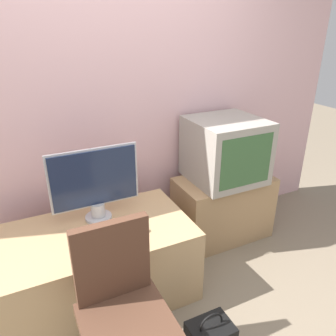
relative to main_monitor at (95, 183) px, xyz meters
The scene contains 8 objects.
wall_back 0.71m from the main_monitor, 64.09° to the left, with size 4.40×0.05×2.60m.
desk 0.56m from the main_monitor, 121.48° to the right, with size 1.29×0.70×0.55m.
side_stand 1.24m from the main_monitor, ahead, with size 0.82×0.44×0.57m.
main_monitor is the anchor object (origin of this frame).
keyboard 0.39m from the main_monitor, 90.61° to the right, with size 0.31×0.13×0.01m.
mouse 0.45m from the main_monitor, 51.80° to the right, with size 0.05×0.04×0.03m.
crt_tv 1.12m from the main_monitor, ahead, with size 0.57×0.56×0.51m.
office_chair 0.88m from the main_monitor, 96.58° to the right, with size 0.49×0.49×0.91m.
Camera 1 is at (-0.63, -1.07, 1.77)m, focal length 35.00 mm.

